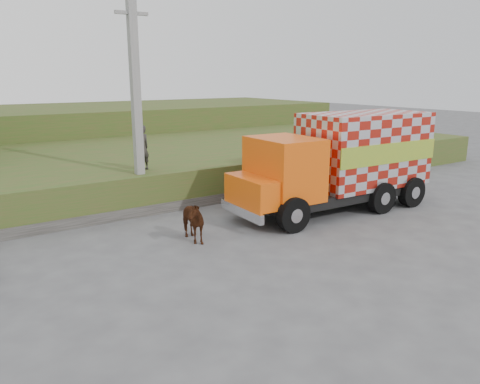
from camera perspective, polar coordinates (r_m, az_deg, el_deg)
ground at (r=14.86m, az=-1.42°, el=-6.01°), size 120.00×120.00×0.00m
embankment at (r=23.44m, az=-14.74°, el=2.85°), size 40.00×12.00×1.50m
embankment_far at (r=34.79m, az=-21.53°, el=7.08°), size 40.00×12.00×3.00m
retaining_strip at (r=17.59m, az=-14.41°, el=-2.59°), size 16.00×0.50×0.40m
utility_pole at (r=17.66m, az=-12.53°, el=10.38°), size 1.20×0.30×8.00m
cargo_truck at (r=18.43m, az=12.38°, el=3.72°), size 8.38×3.13×3.70m
cow at (r=14.78m, az=-6.16°, el=-3.44°), size 0.83×1.64×1.35m
pedestrian at (r=18.57m, az=-11.87°, el=5.29°), size 0.73×0.57×1.75m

